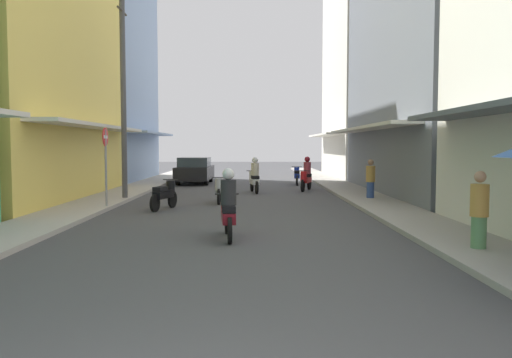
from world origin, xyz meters
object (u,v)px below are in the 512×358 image
(motorbike_blue, at_px, (297,175))
(motorbike_white, at_px, (254,177))
(motorbike_red, at_px, (306,176))
(utility_pole, at_px, (123,97))
(parked_car, at_px, (195,170))
(motorbike_silver, at_px, (220,189))
(pedestrian_crossing, at_px, (370,180))
(street_sign_no_entry, at_px, (106,157))
(motorbike_maroon, at_px, (228,207))
(pedestrian_midway, at_px, (479,213))
(motorbike_black, at_px, (165,194))

(motorbike_blue, bearing_deg, motorbike_white, -116.56)
(motorbike_red, xyz_separation_m, utility_pole, (-7.31, -4.26, 3.19))
(parked_car, bearing_deg, motorbike_silver, -78.24)
(parked_car, relative_size, utility_pole, 0.54)
(motorbike_silver, height_order, motorbike_white, motorbike_white)
(motorbike_blue, height_order, utility_pole, utility_pole)
(parked_car, relative_size, pedestrian_crossing, 2.63)
(pedestrian_crossing, height_order, street_sign_no_entry, street_sign_no_entry)
(parked_car, bearing_deg, motorbike_blue, -10.30)
(motorbike_maroon, relative_size, pedestrian_midway, 1.14)
(motorbike_black, distance_m, motorbike_red, 8.82)
(pedestrian_crossing, xyz_separation_m, street_sign_no_entry, (-9.15, -2.62, 0.94))
(motorbike_black, distance_m, motorbike_maroon, 5.75)
(motorbike_black, xyz_separation_m, motorbike_white, (2.93, 5.99, 0.20))
(pedestrian_crossing, relative_size, street_sign_no_entry, 0.59)
(motorbike_red, bearing_deg, pedestrian_crossing, -66.37)
(parked_car, xyz_separation_m, pedestrian_midway, (7.45, -18.48, 0.05))
(motorbike_silver, distance_m, motorbike_maroon, 7.27)
(pedestrian_crossing, relative_size, utility_pole, 0.21)
(motorbike_white, height_order, pedestrian_crossing, motorbike_white)
(motorbike_white, xyz_separation_m, motorbike_maroon, (-0.63, -11.26, 0.00))
(parked_car, bearing_deg, pedestrian_crossing, -49.78)
(motorbike_red, distance_m, street_sign_no_entry, 10.14)
(motorbike_silver, distance_m, motorbike_white, 4.22)
(motorbike_black, relative_size, motorbike_white, 0.98)
(motorbike_white, xyz_separation_m, parked_car, (-3.24, 5.56, 0.04))
(pedestrian_midway, bearing_deg, motorbike_red, 97.35)
(motorbike_blue, bearing_deg, motorbike_maroon, -100.41)
(pedestrian_midway, height_order, pedestrian_crossing, pedestrian_midway)
(pedestrian_crossing, distance_m, utility_pole, 9.76)
(motorbike_maroon, relative_size, pedestrian_crossing, 1.15)
(motorbike_black, bearing_deg, motorbike_maroon, -66.36)
(motorbike_maroon, bearing_deg, motorbike_red, 76.13)
(motorbike_red, distance_m, parked_car, 7.25)
(motorbike_black, relative_size, motorbike_silver, 0.97)
(motorbike_black, distance_m, pedestrian_midway, 9.94)
(motorbike_red, relative_size, motorbike_white, 0.96)
(motorbike_blue, bearing_deg, pedestrian_midway, -83.72)
(motorbike_blue, relative_size, motorbike_white, 1.01)
(motorbike_black, height_order, pedestrian_midway, pedestrian_midway)
(motorbike_white, bearing_deg, utility_pole, -146.57)
(utility_pole, bearing_deg, motorbike_white, 33.43)
(motorbike_silver, bearing_deg, utility_pole, 167.88)
(utility_pole, bearing_deg, parked_car, 79.32)
(motorbike_maroon, xyz_separation_m, pedestrian_midway, (4.83, -1.66, 0.09))
(motorbike_black, distance_m, motorbike_silver, 2.59)
(motorbike_blue, relative_size, utility_pole, 0.24)
(motorbike_silver, relative_size, motorbike_maroon, 1.00)
(motorbike_white, bearing_deg, motorbike_black, -116.07)
(motorbike_silver, bearing_deg, street_sign_no_entry, -150.49)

